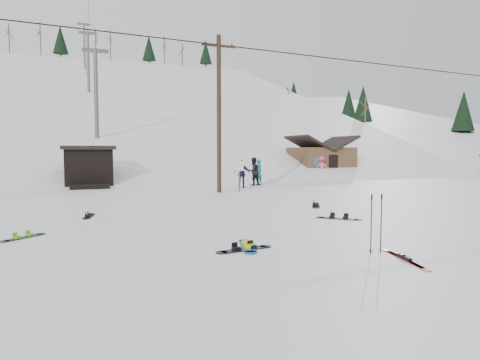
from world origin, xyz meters
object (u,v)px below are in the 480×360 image
object	(u,v)px
utility_pole	(219,111)
cabin	(321,161)
hero_skis	(405,259)
hero_snowboard	(247,246)

from	to	relation	value
utility_pole	cabin	world-z (taller)	utility_pole
utility_pole	hero_skis	xyz separation A→B (m)	(-0.94, -16.15, -4.65)
cabin	hero_skis	xyz separation A→B (m)	(-13.94, -26.14, -1.45)
utility_pole	hero_snowboard	distance (m)	14.91
cabin	utility_pole	bearing A→B (deg)	-142.44
hero_snowboard	hero_skis	xyz separation A→B (m)	(2.80, -2.48, -0.00)
cabin	hero_skis	bearing A→B (deg)	-118.06
utility_pole	hero_snowboard	world-z (taller)	utility_pole
cabin	hero_snowboard	world-z (taller)	cabin
cabin	hero_skis	world-z (taller)	cabin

